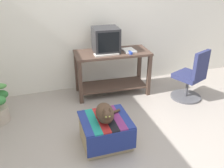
# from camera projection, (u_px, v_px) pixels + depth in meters

# --- Properties ---
(ground_plane) EXTENTS (14.00, 14.00, 0.00)m
(ground_plane) POSITION_uv_depth(u_px,v_px,m) (134.00, 152.00, 3.05)
(ground_plane) COLOR #9E9389
(back_wall) EXTENTS (8.00, 0.10, 2.60)m
(back_wall) POSITION_uv_depth(u_px,v_px,m) (92.00, 16.00, 4.24)
(back_wall) COLOR silver
(back_wall) RESTS_ON ground_plane
(desk) EXTENTS (1.30, 0.63, 0.78)m
(desk) POSITION_uv_depth(u_px,v_px,m) (112.00, 66.00, 4.25)
(desk) COLOR #4C382D
(desk) RESTS_ON ground_plane
(tv_monitor) EXTENTS (0.44, 0.43, 0.41)m
(tv_monitor) POSITION_uv_depth(u_px,v_px,m) (106.00, 40.00, 4.06)
(tv_monitor) COLOR #28282B
(tv_monitor) RESTS_ON desk
(keyboard) EXTENTS (0.40, 0.15, 0.02)m
(keyboard) POSITION_uv_depth(u_px,v_px,m) (106.00, 54.00, 4.00)
(keyboard) COLOR beige
(keyboard) RESTS_ON desk
(book) EXTENTS (0.21, 0.26, 0.03)m
(book) POSITION_uv_depth(u_px,v_px,m) (129.00, 50.00, 4.17)
(book) COLOR white
(book) RESTS_ON desk
(ottoman_with_blanket) EXTENTS (0.61, 0.59, 0.37)m
(ottoman_with_blanket) POSITION_uv_depth(u_px,v_px,m) (105.00, 131.00, 3.12)
(ottoman_with_blanket) COLOR tan
(ottoman_with_blanket) RESTS_ON ground_plane
(cat) EXTENTS (0.37, 0.39, 0.26)m
(cat) POSITION_uv_depth(u_px,v_px,m) (105.00, 113.00, 2.96)
(cat) COLOR #473323
(cat) RESTS_ON ottoman_with_blanket
(office_chair) EXTENTS (0.55, 0.55, 0.89)m
(office_chair) POSITION_uv_depth(u_px,v_px,m) (191.00, 78.00, 4.10)
(office_chair) COLOR #4C4C51
(office_chair) RESTS_ON ground_plane
(stapler) EXTENTS (0.04, 0.11, 0.04)m
(stapler) POSITION_uv_depth(u_px,v_px,m) (130.00, 53.00, 4.04)
(stapler) COLOR #2342B7
(stapler) RESTS_ON desk
(pen) EXTENTS (0.06, 0.13, 0.01)m
(pen) POSITION_uv_depth(u_px,v_px,m) (133.00, 49.00, 4.27)
(pen) COLOR #2351B2
(pen) RESTS_ON desk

